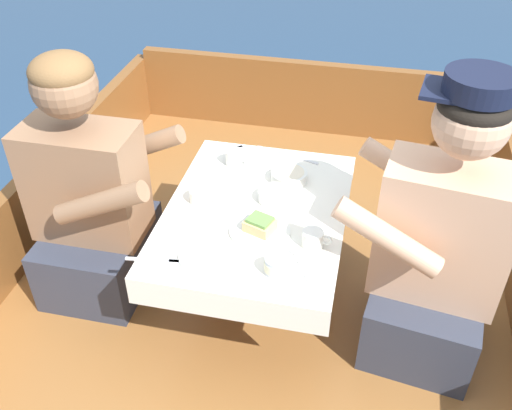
% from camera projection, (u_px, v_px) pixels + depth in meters
% --- Properties ---
extents(ground_plane, '(60.00, 60.00, 0.00)m').
position_uv_depth(ground_plane, '(256.00, 357.00, 2.44)').
color(ground_plane, navy).
extents(boat_deck, '(2.02, 2.82, 0.36)m').
position_uv_depth(boat_deck, '(255.00, 329.00, 2.33)').
color(boat_deck, brown).
rests_on(boat_deck, ground_plane).
extents(gunwale_port, '(0.06, 2.82, 0.35)m').
position_uv_depth(gunwale_port, '(17.00, 229.00, 2.29)').
color(gunwale_port, brown).
rests_on(gunwale_port, boat_deck).
extents(bow_coaming, '(1.90, 0.06, 0.40)m').
position_uv_depth(bow_coaming, '(309.00, 97.00, 3.18)').
color(bow_coaming, brown).
rests_on(bow_coaming, boat_deck).
extents(cockpit_table, '(0.62, 0.83, 0.43)m').
position_uv_depth(cockpit_table, '(256.00, 220.00, 2.00)').
color(cockpit_table, '#B2B2B7').
rests_on(cockpit_table, boat_deck).
extents(person_port, '(0.52, 0.44, 0.95)m').
position_uv_depth(person_port, '(91.00, 202.00, 2.07)').
color(person_port, '#333847').
rests_on(person_port, boat_deck).
extents(person_starboard, '(0.56, 0.50, 1.02)m').
position_uv_depth(person_starboard, '(437.00, 250.00, 1.82)').
color(person_starboard, '#333847').
rests_on(person_starboard, boat_deck).
extents(plate_sandwich, '(0.20, 0.20, 0.01)m').
position_uv_depth(plate_sandwich, '(260.00, 231.00, 1.87)').
color(plate_sandwich, silver).
rests_on(plate_sandwich, cockpit_table).
extents(plate_bread, '(0.17, 0.17, 0.01)m').
position_uv_depth(plate_bread, '(206.00, 255.00, 1.78)').
color(plate_bread, silver).
rests_on(plate_bread, cockpit_table).
extents(sandwich, '(0.11, 0.10, 0.05)m').
position_uv_depth(sandwich, '(260.00, 224.00, 1.86)').
color(sandwich, tan).
rests_on(sandwich, plate_sandwich).
extents(bowl_port_near, '(0.11, 0.11, 0.04)m').
position_uv_depth(bowl_port_near, '(274.00, 195.00, 2.00)').
color(bowl_port_near, silver).
rests_on(bowl_port_near, cockpit_table).
extents(bowl_starboard_near, '(0.13, 0.13, 0.04)m').
position_uv_depth(bowl_starboard_near, '(289.00, 176.00, 2.10)').
color(bowl_starboard_near, silver).
rests_on(bowl_starboard_near, cockpit_table).
extents(coffee_cup_port, '(0.10, 0.07, 0.06)m').
position_uv_depth(coffee_cup_port, '(313.00, 238.00, 1.80)').
color(coffee_cup_port, silver).
rests_on(coffee_cup_port, cockpit_table).
extents(coffee_cup_starboard, '(0.09, 0.06, 0.06)m').
position_uv_depth(coffee_cup_starboard, '(234.00, 157.00, 2.18)').
color(coffee_cup_starboard, silver).
rests_on(coffee_cup_starboard, cockpit_table).
extents(coffee_cup_center, '(0.10, 0.08, 0.05)m').
position_uv_depth(coffee_cup_center, '(201.00, 196.00, 1.99)').
color(coffee_cup_center, silver).
rests_on(coffee_cup_center, cockpit_table).
extents(tin_can, '(0.07, 0.07, 0.05)m').
position_uv_depth(tin_can, '(275.00, 266.00, 1.71)').
color(tin_can, silver).
rests_on(tin_can, cockpit_table).
extents(utensil_spoon_port, '(0.10, 0.16, 0.01)m').
position_uv_depth(utensil_spoon_port, '(299.00, 260.00, 1.76)').
color(utensil_spoon_port, silver).
rests_on(utensil_spoon_port, cockpit_table).
extents(utensil_fork_port, '(0.15, 0.11, 0.00)m').
position_uv_depth(utensil_fork_port, '(227.00, 150.00, 2.29)').
color(utensil_fork_port, silver).
rests_on(utensil_fork_port, cockpit_table).
extents(utensil_spoon_center, '(0.17, 0.07, 0.01)m').
position_uv_depth(utensil_spoon_center, '(293.00, 156.00, 2.25)').
color(utensil_spoon_center, silver).
rests_on(utensil_spoon_center, cockpit_table).
extents(utensil_fork_starboard, '(0.17, 0.04, 0.00)m').
position_uv_depth(utensil_fork_starboard, '(158.00, 260.00, 1.76)').
color(utensil_fork_starboard, silver).
rests_on(utensil_fork_starboard, cockpit_table).
extents(utensil_spoon_starboard, '(0.15, 0.11, 0.01)m').
position_uv_depth(utensil_spoon_starboard, '(266.00, 152.00, 2.27)').
color(utensil_spoon_starboard, silver).
rests_on(utensil_spoon_starboard, cockpit_table).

